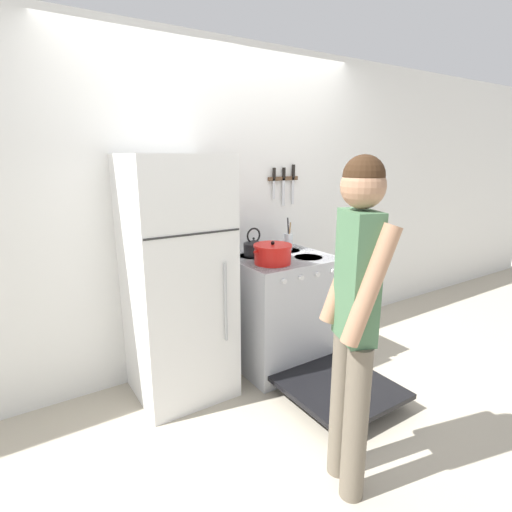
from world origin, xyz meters
name	(u,v)px	position (x,y,z in m)	size (l,w,h in m)	color
ground_plane	(228,353)	(0.00, 0.00, 0.00)	(14.00, 14.00, 0.00)	#B2A893
wall_back	(223,208)	(0.00, 0.03, 1.27)	(10.00, 0.06, 2.55)	silver
refrigerator	(178,280)	(-0.56, -0.31, 0.85)	(0.65, 0.65, 1.70)	white
stove_range	(282,312)	(0.30, -0.39, 0.45)	(0.77, 1.43, 0.91)	silver
dutch_oven_pot	(273,254)	(0.13, -0.49, 0.98)	(0.33, 0.29, 0.17)	red
tea_kettle	(254,247)	(0.14, -0.21, 0.98)	(0.20, 0.16, 0.23)	black
utensil_jar	(288,241)	(0.49, -0.20, 0.99)	(0.07, 0.07, 0.28)	silver
person	(355,312)	(-0.18, -1.60, 0.97)	(0.36, 0.41, 1.70)	#6B6051
wall_knife_strip	(284,179)	(0.57, -0.02, 1.50)	(0.31, 0.03, 0.35)	brown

